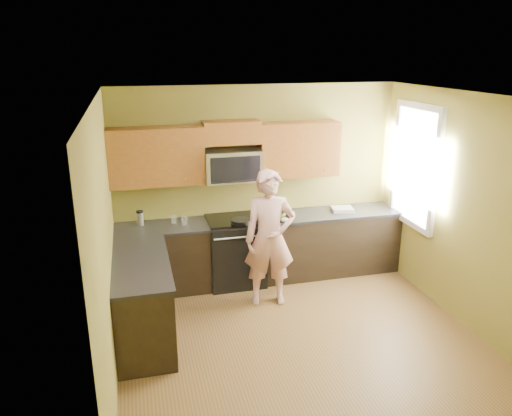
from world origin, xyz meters
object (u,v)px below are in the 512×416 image
object	(u,v)px
frying_pan	(241,223)
microwave	(233,181)
butter_tub	(282,216)
woman	(270,239)
stove	(235,251)
travel_mug	(141,225)

from	to	relation	value
frying_pan	microwave	bearing A→B (deg)	88.95
microwave	frying_pan	bearing A→B (deg)	-84.18
butter_tub	microwave	bearing A→B (deg)	172.50
microwave	butter_tub	bearing A→B (deg)	-7.50
woman	butter_tub	world-z (taller)	woman
stove	butter_tub	size ratio (longest dim) A/B	8.69
woman	butter_tub	bearing A→B (deg)	71.11
stove	travel_mug	size ratio (longest dim) A/B	4.78
microwave	woman	bearing A→B (deg)	-68.79
frying_pan	butter_tub	world-z (taller)	frying_pan
frying_pan	butter_tub	bearing A→B (deg)	14.19
microwave	frying_pan	world-z (taller)	microwave
microwave	frying_pan	xyz separation A→B (m)	(0.03, -0.34, -0.50)
frying_pan	stove	bearing A→B (deg)	92.31
frying_pan	travel_mug	distance (m)	1.33
travel_mug	microwave	bearing A→B (deg)	-0.14
microwave	butter_tub	world-z (taller)	microwave
stove	frying_pan	bearing A→B (deg)	-80.82
woman	travel_mug	size ratio (longest dim) A/B	8.83
stove	butter_tub	world-z (taller)	butter_tub
stove	travel_mug	distance (m)	1.33
woman	frying_pan	size ratio (longest dim) A/B	3.86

